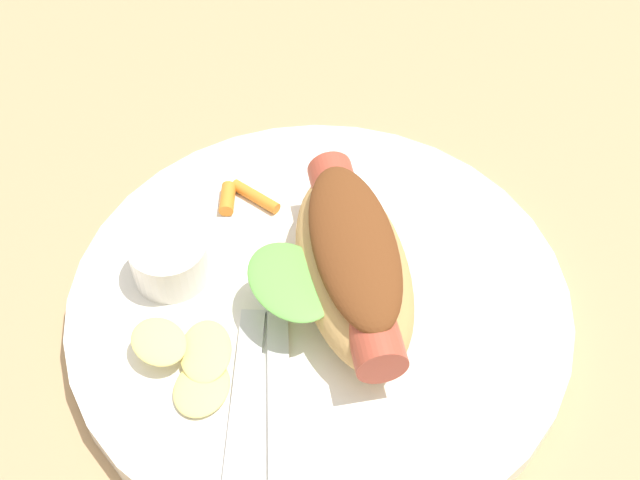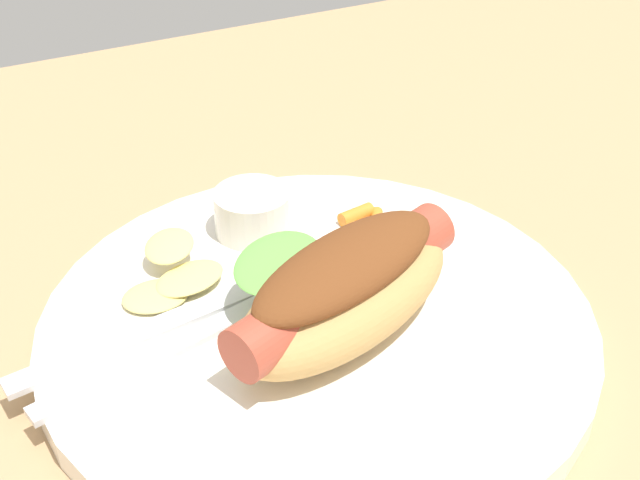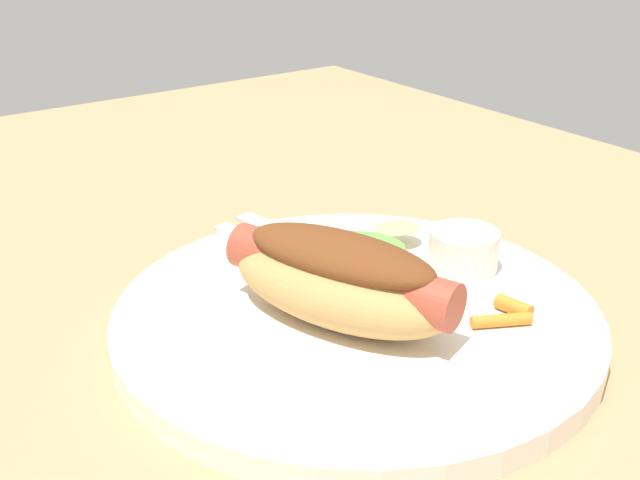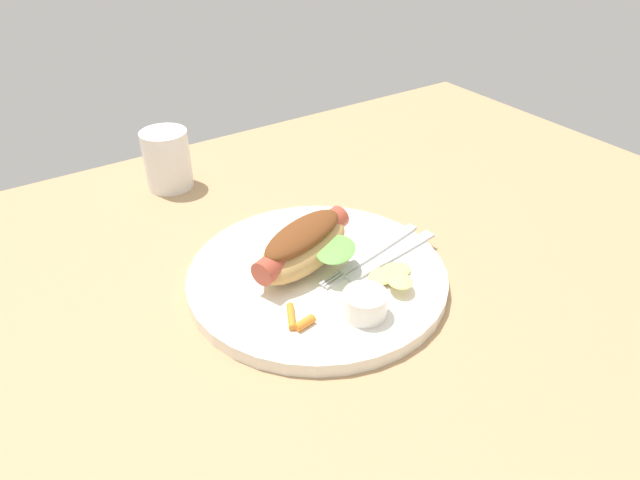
{
  "view_description": "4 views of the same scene",
  "coord_description": "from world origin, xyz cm",
  "px_view_note": "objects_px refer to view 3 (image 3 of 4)",
  "views": [
    {
      "loc": [
        24.68,
        5.61,
        41.03
      ],
      "look_at": [
        -4.48,
        0.46,
        5.49
      ],
      "focal_mm": 45.99,
      "sensor_mm": 36.0,
      "label": 1
    },
    {
      "loc": [
        12.42,
        32.71,
        31.24
      ],
      "look_at": [
        -4.25,
        -0.69,
        5.48
      ],
      "focal_mm": 48.42,
      "sensor_mm": 36.0,
      "label": 2
    },
    {
      "loc": [
        -36.69,
        27.26,
        25.32
      ],
      "look_at": [
        -2.41,
        2.58,
        6.23
      ],
      "focal_mm": 44.37,
      "sensor_mm": 36.0,
      "label": 3
    },
    {
      "loc": [
        -32.89,
        -44.05,
        41.35
      ],
      "look_at": [
        -3.61,
        -0.21,
        6.39
      ],
      "focal_mm": 32.5,
      "sensor_mm": 36.0,
      "label": 4
    }
  ],
  "objects_px": {
    "hot_dog": "(340,277)",
    "knife": "(306,244)",
    "sauce_ramekin": "(463,250)",
    "chips_pile": "(371,240)",
    "plate": "(356,318)",
    "carrot_garnish": "(507,314)",
    "fork": "(302,257)"
  },
  "relations": [
    {
      "from": "knife",
      "to": "chips_pile",
      "type": "height_order",
      "value": "chips_pile"
    },
    {
      "from": "fork",
      "to": "carrot_garnish",
      "type": "xyz_separation_m",
      "value": [
        -0.14,
        -0.05,
        0.0
      ]
    },
    {
      "from": "hot_dog",
      "to": "carrot_garnish",
      "type": "relative_size",
      "value": 3.77
    },
    {
      "from": "hot_dog",
      "to": "chips_pile",
      "type": "bearing_deg",
      "value": 110.07
    },
    {
      "from": "sauce_ramekin",
      "to": "knife",
      "type": "distance_m",
      "value": 0.11
    },
    {
      "from": "hot_dog",
      "to": "carrot_garnish",
      "type": "distance_m",
      "value": 0.1
    },
    {
      "from": "carrot_garnish",
      "to": "sauce_ramekin",
      "type": "bearing_deg",
      "value": -23.04
    },
    {
      "from": "carrot_garnish",
      "to": "chips_pile",
      "type": "bearing_deg",
      "value": 0.79
    },
    {
      "from": "sauce_ramekin",
      "to": "hot_dog",
      "type": "bearing_deg",
      "value": 93.04
    },
    {
      "from": "chips_pile",
      "to": "plate",
      "type": "bearing_deg",
      "value": 134.9
    },
    {
      "from": "hot_dog",
      "to": "knife",
      "type": "height_order",
      "value": "hot_dog"
    },
    {
      "from": "knife",
      "to": "chips_pile",
      "type": "distance_m",
      "value": 0.05
    },
    {
      "from": "sauce_ramekin",
      "to": "plate",
      "type": "bearing_deg",
      "value": 89.61
    },
    {
      "from": "plate",
      "to": "knife",
      "type": "bearing_deg",
      "value": -15.56
    },
    {
      "from": "plate",
      "to": "hot_dog",
      "type": "distance_m",
      "value": 0.04
    },
    {
      "from": "hot_dog",
      "to": "plate",
      "type": "bearing_deg",
      "value": 89.25
    },
    {
      "from": "hot_dog",
      "to": "fork",
      "type": "xyz_separation_m",
      "value": [
        0.08,
        -0.03,
        -0.03
      ]
    },
    {
      "from": "sauce_ramekin",
      "to": "knife",
      "type": "xyz_separation_m",
      "value": [
        0.09,
        0.07,
        -0.01
      ]
    },
    {
      "from": "plate",
      "to": "knife",
      "type": "height_order",
      "value": "knife"
    },
    {
      "from": "plate",
      "to": "fork",
      "type": "height_order",
      "value": "fork"
    },
    {
      "from": "fork",
      "to": "knife",
      "type": "height_order",
      "value": "same"
    },
    {
      "from": "plate",
      "to": "sauce_ramekin",
      "type": "distance_m",
      "value": 0.09
    },
    {
      "from": "chips_pile",
      "to": "sauce_ramekin",
      "type": "bearing_deg",
      "value": -154.54
    },
    {
      "from": "knife",
      "to": "chips_pile",
      "type": "bearing_deg",
      "value": 42.32
    },
    {
      "from": "fork",
      "to": "chips_pile",
      "type": "relative_size",
      "value": 2.55
    },
    {
      "from": "knife",
      "to": "hot_dog",
      "type": "bearing_deg",
      "value": -32.15
    },
    {
      "from": "carrot_garnish",
      "to": "fork",
      "type": "bearing_deg",
      "value": 20.6
    },
    {
      "from": "plate",
      "to": "fork",
      "type": "distance_m",
      "value": 0.08
    },
    {
      "from": "plate",
      "to": "carrot_garnish",
      "type": "bearing_deg",
      "value": -136.12
    },
    {
      "from": "chips_pile",
      "to": "carrot_garnish",
      "type": "distance_m",
      "value": 0.13
    },
    {
      "from": "plate",
      "to": "hot_dog",
      "type": "height_order",
      "value": "hot_dog"
    },
    {
      "from": "knife",
      "to": "carrot_garnish",
      "type": "relative_size",
      "value": 3.46
    }
  ]
}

